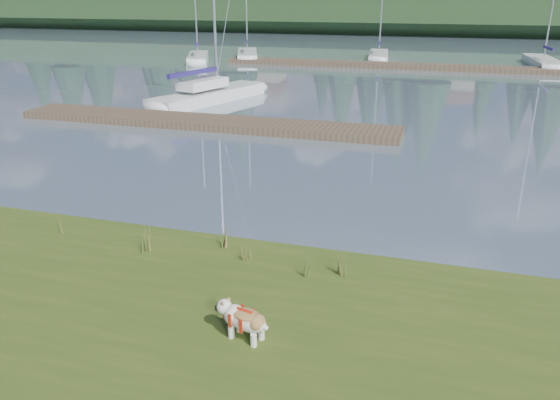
% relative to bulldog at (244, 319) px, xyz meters
% --- Properties ---
extents(ground, '(200.00, 200.00, 0.00)m').
position_rel_bulldog_xyz_m(ground, '(-2.94, 34.76, -0.68)').
color(ground, slate).
rests_on(ground, ground).
extents(bank, '(60.00, 9.00, 0.35)m').
position_rel_bulldog_xyz_m(bank, '(-2.94, -1.24, -0.50)').
color(bank, '#394A17').
rests_on(bank, ground).
extents(ridge, '(200.00, 20.00, 5.00)m').
position_rel_bulldog_xyz_m(ridge, '(-2.94, 77.76, 1.82)').
color(ridge, black).
rests_on(ridge, ground).
extents(bulldog, '(0.89, 0.49, 0.52)m').
position_rel_bulldog_xyz_m(bulldog, '(0.00, 0.00, 0.00)').
color(bulldog, silver).
rests_on(bulldog, bank).
extents(sailboat_main, '(3.93, 8.23, 11.77)m').
position_rel_bulldog_xyz_m(sailboat_main, '(-8.64, 19.19, -0.25)').
color(sailboat_main, silver).
rests_on(sailboat_main, ground).
extents(dock_near, '(16.00, 2.00, 0.30)m').
position_rel_bulldog_xyz_m(dock_near, '(-6.94, 13.76, -0.53)').
color(dock_near, '#4C3D2C').
rests_on(dock_near, ground).
extents(dock_far, '(26.00, 2.20, 0.30)m').
position_rel_bulldog_xyz_m(dock_far, '(-0.94, 34.76, -0.53)').
color(dock_far, '#4C3D2C').
rests_on(dock_far, ground).
extents(sailboat_bg_0, '(4.11, 7.23, 10.59)m').
position_rel_bulldog_xyz_m(sailboat_bg_0, '(-16.80, 34.57, -0.35)').
color(sailboat_bg_0, silver).
rests_on(sailboat_bg_0, ground).
extents(sailboat_bg_1, '(4.04, 7.70, 11.46)m').
position_rel_bulldog_xyz_m(sailboat_bg_1, '(-13.91, 38.07, -0.35)').
color(sailboat_bg_1, silver).
rests_on(sailboat_bg_1, ground).
extents(sailboat_bg_2, '(2.20, 7.35, 10.95)m').
position_rel_bulldog_xyz_m(sailboat_bg_2, '(-3.19, 40.24, -0.35)').
color(sailboat_bg_2, silver).
rests_on(sailboat_bg_2, ground).
extents(sailboat_bg_3, '(2.25, 8.51, 12.32)m').
position_rel_bulldog_xyz_m(sailboat_bg_3, '(9.00, 39.50, -0.35)').
color(sailboat_bg_3, silver).
rests_on(sailboat_bg_3, ground).
extents(weed_0, '(0.17, 0.14, 0.68)m').
position_rel_bulldog_xyz_m(weed_0, '(-2.82, 2.11, -0.04)').
color(weed_0, '#475B23').
rests_on(weed_0, bank).
extents(weed_1, '(0.17, 0.14, 0.57)m').
position_rel_bulldog_xyz_m(weed_1, '(-1.48, 2.75, -0.09)').
color(weed_1, '#475B23').
rests_on(weed_1, bank).
extents(weed_2, '(0.17, 0.14, 0.56)m').
position_rel_bulldog_xyz_m(weed_2, '(0.42, 2.07, -0.09)').
color(weed_2, '#475B23').
rests_on(weed_2, bank).
extents(weed_3, '(0.17, 0.14, 0.57)m').
position_rel_bulldog_xyz_m(weed_3, '(-5.04, 2.42, -0.09)').
color(weed_3, '#475B23').
rests_on(weed_3, bank).
extents(weed_4, '(0.17, 0.14, 0.36)m').
position_rel_bulldog_xyz_m(weed_4, '(-0.84, 2.37, -0.18)').
color(weed_4, '#475B23').
rests_on(weed_4, bank).
extents(weed_5, '(0.17, 0.14, 0.71)m').
position_rel_bulldog_xyz_m(weed_5, '(0.97, 2.29, -0.03)').
color(weed_5, '#475B23').
rests_on(weed_5, bank).
extents(mud_lip, '(60.00, 0.50, 0.14)m').
position_rel_bulldog_xyz_m(mud_lip, '(-2.94, 3.16, -0.61)').
color(mud_lip, '#33281C').
rests_on(mud_lip, ground).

